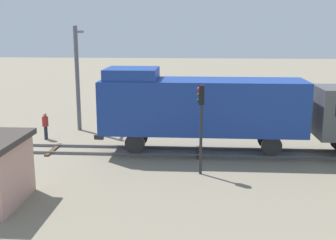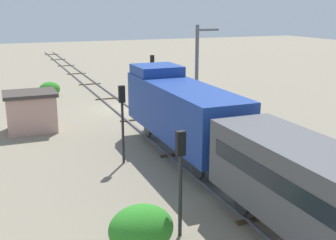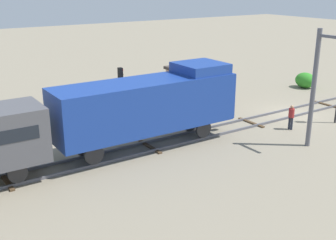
{
  "view_description": "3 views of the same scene",
  "coord_description": "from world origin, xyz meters",
  "px_view_note": "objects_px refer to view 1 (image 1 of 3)",
  "views": [
    {
      "loc": [
        22.77,
        12.34,
        6.92
      ],
      "look_at": [
        0.57,
        10.83,
        2.02
      ],
      "focal_mm": 45.0,
      "sensor_mm": 36.0,
      "label": 1
    },
    {
      "loc": [
        9.33,
        33.69,
        8.27
      ],
      "look_at": [
        -0.61,
        9.21,
        1.21
      ],
      "focal_mm": 45.0,
      "sensor_mm": 36.0,
      "label": 2
    },
    {
      "loc": [
        -20.24,
        24.55,
        9.48
      ],
      "look_at": [
        0.37,
        10.95,
        1.36
      ],
      "focal_mm": 45.0,
      "sensor_mm": 36.0,
      "label": 3
    }
  ],
  "objects_px": {
    "worker_near_track": "(45,124)",
    "catenary_mast": "(78,75)",
    "traffic_signal_mid": "(201,113)",
    "locomotive": "(199,105)"
  },
  "relations": [
    {
      "from": "traffic_signal_mid",
      "to": "catenary_mast",
      "type": "height_order",
      "value": "catenary_mast"
    },
    {
      "from": "worker_near_track",
      "to": "catenary_mast",
      "type": "xyz_separation_m",
      "value": [
        -2.67,
        1.44,
        2.76
      ]
    },
    {
      "from": "traffic_signal_mid",
      "to": "worker_near_track",
      "type": "height_order",
      "value": "traffic_signal_mid"
    },
    {
      "from": "traffic_signal_mid",
      "to": "worker_near_track",
      "type": "xyz_separation_m",
      "value": [
        -5.8,
        -9.69,
        -2.0
      ]
    },
    {
      "from": "worker_near_track",
      "to": "locomotive",
      "type": "bearing_deg",
      "value": 31.33
    },
    {
      "from": "locomotive",
      "to": "catenary_mast",
      "type": "distance_m",
      "value": 9.65
    },
    {
      "from": "traffic_signal_mid",
      "to": "worker_near_track",
      "type": "relative_size",
      "value": 2.54
    },
    {
      "from": "traffic_signal_mid",
      "to": "catenary_mast",
      "type": "bearing_deg",
      "value": -135.75
    },
    {
      "from": "locomotive",
      "to": "traffic_signal_mid",
      "type": "xyz_separation_m",
      "value": [
        3.4,
        0.1,
        0.22
      ]
    },
    {
      "from": "catenary_mast",
      "to": "worker_near_track",
      "type": "bearing_deg",
      "value": -28.27
    }
  ]
}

